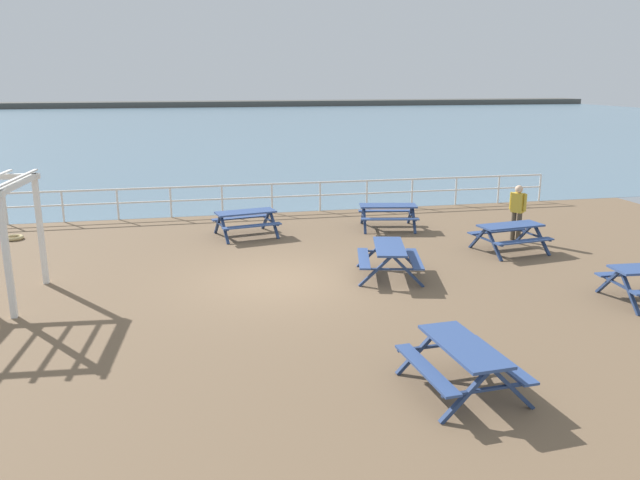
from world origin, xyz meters
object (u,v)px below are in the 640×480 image
(picnic_table_mid_centre, at_px, (388,211))
(picnic_table_far_left, at_px, (389,253))
(picnic_table_near_left, at_px, (463,356))
(picnic_table_corner, at_px, (246,217))
(visitor, at_px, (517,209))
(picnic_table_far_right, at_px, (510,231))

(picnic_table_mid_centre, relative_size, picnic_table_far_left, 0.98)
(picnic_table_near_left, relative_size, picnic_table_far_left, 0.90)
(picnic_table_corner, bearing_deg, picnic_table_mid_centre, -11.26)
(picnic_table_mid_centre, relative_size, visitor, 1.24)
(picnic_table_mid_centre, height_order, picnic_table_far_right, same)
(picnic_table_near_left, bearing_deg, picnic_table_corner, 8.29)
(visitor, bearing_deg, picnic_table_near_left, 21.72)
(picnic_table_near_left, relative_size, visitor, 1.15)
(picnic_table_mid_centre, xyz_separation_m, picnic_table_corner, (-4.57, -0.03, 0.00))
(picnic_table_far_right, height_order, picnic_table_corner, same)
(picnic_table_near_left, bearing_deg, picnic_table_far_right, -37.25)
(picnic_table_far_left, bearing_deg, picnic_table_near_left, -173.23)
(picnic_table_far_right, xyz_separation_m, picnic_table_corner, (-7.03, 3.33, 0.00))
(picnic_table_far_left, bearing_deg, picnic_table_mid_centre, -3.93)
(picnic_table_far_left, distance_m, visitor, 5.49)
(picnic_table_far_left, height_order, picnic_table_far_right, same)
(picnic_table_corner, bearing_deg, picnic_table_far_right, -37.07)
(picnic_table_far_right, bearing_deg, picnic_table_corner, 146.55)
(picnic_table_near_left, relative_size, picnic_table_corner, 0.92)
(visitor, bearing_deg, picnic_table_far_left, -6.51)
(picnic_table_corner, xyz_separation_m, visitor, (7.85, -2.19, 0.36))
(picnic_table_near_left, height_order, picnic_table_far_left, same)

